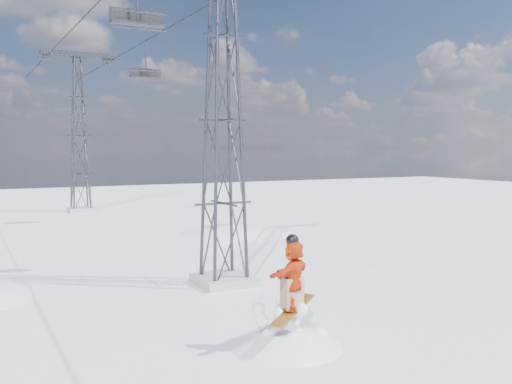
% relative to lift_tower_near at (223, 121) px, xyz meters
% --- Properties ---
extents(ground, '(120.00, 120.00, 0.00)m').
position_rel_lift_tower_near_xyz_m(ground, '(-0.80, -8.00, -5.47)').
color(ground, white).
rests_on(ground, ground).
extents(lift_tower_near, '(5.20, 1.80, 11.43)m').
position_rel_lift_tower_near_xyz_m(lift_tower_near, '(0.00, 0.00, 0.00)').
color(lift_tower_near, '#999999').
rests_on(lift_tower_near, ground).
extents(lift_tower_far, '(5.20, 1.80, 11.43)m').
position_rel_lift_tower_near_xyz_m(lift_tower_far, '(0.00, 25.00, 0.00)').
color(lift_tower_far, '#999999').
rests_on(lift_tower_far, ground).
extents(haul_cables, '(4.46, 51.00, 0.06)m').
position_rel_lift_tower_near_xyz_m(haul_cables, '(0.00, 11.50, 5.38)').
color(haul_cables, black).
rests_on(haul_cables, ground).
extents(lift_chair_near, '(1.85, 0.53, 2.29)m').
position_rel_lift_tower_near_xyz_m(lift_chair_near, '(-2.20, 2.23, 3.55)').
color(lift_chair_near, black).
rests_on(lift_chair_near, ground).
extents(lift_chair_mid, '(1.92, 0.55, 2.38)m').
position_rel_lift_tower_near_xyz_m(lift_chair_mid, '(2.20, 15.88, 3.48)').
color(lift_chair_mid, black).
rests_on(lift_chair_mid, ground).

